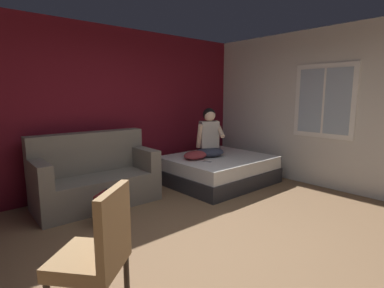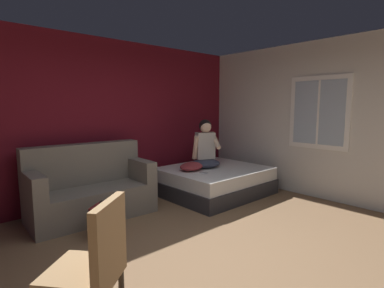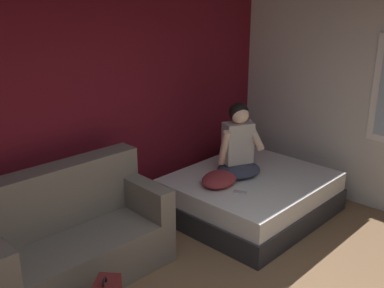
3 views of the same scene
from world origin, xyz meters
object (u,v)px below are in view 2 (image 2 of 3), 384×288
Objects in this scene: person_seated at (205,148)px; bed at (214,181)px; side_chair at (92,264)px; cell_phone at (203,173)px; throw_pillow at (191,166)px; couch at (90,189)px; backpack at (103,221)px.

bed is at bearing -56.57° from person_seated.
cell_phone is at bearing 31.80° from side_chair.
throw_pillow reaches higher than bed.
couch is 1.73m from throw_pillow.
backpack is (0.77, 1.47, -0.34)m from side_chair.
couch reaches higher than bed.
bed is 0.56m from throw_pillow.
throw_pillow is (2.65, 1.94, 0.02)m from side_chair.
side_chair reaches higher than backpack.
bed is 0.54m from cell_phone.
throw_pillow is at bearing -176.60° from person_seated.
person_seated reaches higher than side_chair.
throw_pillow is (1.69, -0.32, 0.16)m from couch.
side_chair reaches higher than cell_phone.
backpack is 3.18× the size of cell_phone.
couch is 1.81m from cell_phone.
bed is 3.94× the size of backpack.
side_chair reaches higher than bed.
side_chair is 6.81× the size of cell_phone.
throw_pillow reaches higher than backpack.
throw_pillow is 0.30m from cell_phone.
couch is at bearing 168.50° from bed.
couch reaches higher than throw_pillow.
couch is at bearing 169.31° from throw_pillow.
person_seated is at bearing 12.42° from backpack.
person_seated reaches higher than bed.
backpack is at bearing -167.58° from person_seated.
side_chair is (-0.96, -2.26, 0.14)m from couch.
side_chair is 3.29m from throw_pillow.
couch is at bearing -38.46° from cell_phone.
person_seated reaches higher than cell_phone.
couch reaches higher than cell_phone.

